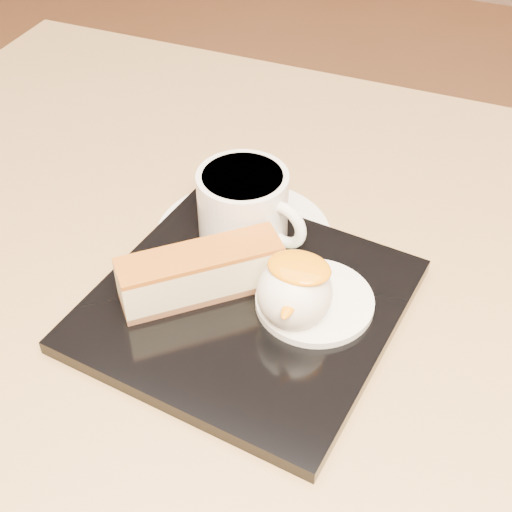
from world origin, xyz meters
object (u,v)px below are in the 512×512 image
at_px(dessert_plate, 246,305).
at_px(saucer, 243,238).
at_px(coffee_cup, 245,205).
at_px(cheesecake, 201,273).
at_px(ice_cream_scoop, 294,293).
at_px(table, 191,416).

height_order(dessert_plate, saucer, dessert_plate).
distance_m(dessert_plate, coffee_cup, 0.09).
relative_size(cheesecake, saucer, 0.76).
distance_m(cheesecake, coffee_cup, 0.08).
xyz_separation_m(dessert_plate, coffee_cup, (-0.03, 0.07, 0.04)).
relative_size(dessert_plate, ice_cream_scoop, 3.99).
distance_m(table, ice_cream_scoop, 0.22).
bearing_deg(cheesecake, dessert_plate, -33.95).
bearing_deg(dessert_plate, table, -169.33).
xyz_separation_m(cheesecake, saucer, (0.00, 0.08, -0.03)).
bearing_deg(table, ice_cream_scoop, 3.13).
bearing_deg(dessert_plate, cheesecake, -171.87).
height_order(ice_cream_scoop, saucer, ice_cream_scoop).
height_order(dessert_plate, ice_cream_scoop, ice_cream_scoop).
xyz_separation_m(cheesecake, ice_cream_scoop, (0.07, 0.00, 0.01)).
distance_m(saucer, coffee_cup, 0.04).
relative_size(ice_cream_scoop, coffee_cup, 0.56).
bearing_deg(cheesecake, coffee_cup, 45.13).
bearing_deg(saucer, table, -103.96).
relative_size(table, dessert_plate, 3.64).
relative_size(table, cheesecake, 7.00).
bearing_deg(table, dessert_plate, 10.67).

